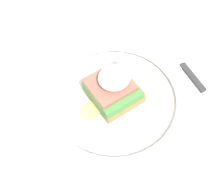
{
  "coord_description": "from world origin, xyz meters",
  "views": [
    {
      "loc": [
        -0.16,
        -0.25,
        1.21
      ],
      "look_at": [
        -0.0,
        -0.02,
        0.78
      ],
      "focal_mm": 45.0,
      "sensor_mm": 36.0,
      "label": 1
    }
  ],
  "objects_px": {
    "sandwich": "(112,89)",
    "knife": "(183,66)",
    "fork": "(27,145)",
    "plate": "(112,99)"
  },
  "relations": [
    {
      "from": "plate",
      "to": "sandwich",
      "type": "distance_m",
      "value": 0.04
    },
    {
      "from": "sandwich",
      "to": "knife",
      "type": "relative_size",
      "value": 0.65
    },
    {
      "from": "sandwich",
      "to": "knife",
      "type": "distance_m",
      "value": 0.18
    },
    {
      "from": "sandwich",
      "to": "knife",
      "type": "xyz_separation_m",
      "value": [
        0.17,
        -0.01,
        -0.04
      ]
    },
    {
      "from": "fork",
      "to": "plate",
      "type": "bearing_deg",
      "value": -2.92
    },
    {
      "from": "sandwich",
      "to": "fork",
      "type": "bearing_deg",
      "value": 176.69
    },
    {
      "from": "fork",
      "to": "knife",
      "type": "xyz_separation_m",
      "value": [
        0.34,
        -0.02,
        0.0
      ]
    },
    {
      "from": "fork",
      "to": "knife",
      "type": "height_order",
      "value": "knife"
    },
    {
      "from": "fork",
      "to": "sandwich",
      "type": "bearing_deg",
      "value": -3.31
    },
    {
      "from": "sandwich",
      "to": "fork",
      "type": "distance_m",
      "value": 0.18
    }
  ]
}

